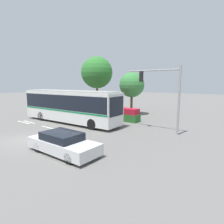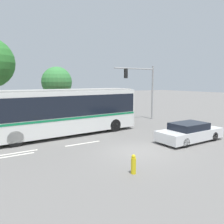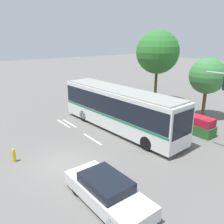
{
  "view_description": "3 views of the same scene",
  "coord_description": "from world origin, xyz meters",
  "px_view_note": "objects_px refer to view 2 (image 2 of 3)",
  "views": [
    {
      "loc": [
        13.24,
        -6.76,
        4.19
      ],
      "look_at": [
        3.58,
        5.65,
        1.74
      ],
      "focal_mm": 30.11,
      "sensor_mm": 36.0,
      "label": 1
    },
    {
      "loc": [
        -7.87,
        -9.85,
        3.96
      ],
      "look_at": [
        2.17,
        6.34,
        1.4
      ],
      "focal_mm": 36.4,
      "sensor_mm": 36.0,
      "label": 2
    },
    {
      "loc": [
        11.45,
        -5.2,
        7.25
      ],
      "look_at": [
        -1.79,
        4.88,
        1.85
      ],
      "focal_mm": 36.97,
      "sensor_mm": 36.0,
      "label": 3
    }
  ],
  "objects_px": {
    "city_bus": "(61,110)",
    "street_tree_centre": "(57,82)",
    "traffic_light_pole": "(144,84)",
    "fire_hydrant": "(133,164)",
    "sedan_foreground": "(189,132)"
  },
  "relations": [
    {
      "from": "city_bus",
      "to": "street_tree_centre",
      "type": "height_order",
      "value": "street_tree_centre"
    },
    {
      "from": "traffic_light_pole",
      "to": "fire_hydrant",
      "type": "relative_size",
      "value": 6.45
    },
    {
      "from": "sedan_foreground",
      "to": "fire_hydrant",
      "type": "relative_size",
      "value": 5.54
    },
    {
      "from": "street_tree_centre",
      "to": "fire_hydrant",
      "type": "relative_size",
      "value": 6.46
    },
    {
      "from": "fire_hydrant",
      "to": "sedan_foreground",
      "type": "bearing_deg",
      "value": 20.0
    },
    {
      "from": "traffic_light_pole",
      "to": "street_tree_centre",
      "type": "relative_size",
      "value": 1.0
    },
    {
      "from": "traffic_light_pole",
      "to": "fire_hydrant",
      "type": "distance_m",
      "value": 14.43
    },
    {
      "from": "city_bus",
      "to": "street_tree_centre",
      "type": "distance_m",
      "value": 8.91
    },
    {
      "from": "city_bus",
      "to": "traffic_light_pole",
      "type": "height_order",
      "value": "traffic_light_pole"
    },
    {
      "from": "traffic_light_pole",
      "to": "street_tree_centre",
      "type": "distance_m",
      "value": 9.33
    },
    {
      "from": "sedan_foreground",
      "to": "traffic_light_pole",
      "type": "distance_m",
      "value": 9.24
    },
    {
      "from": "fire_hydrant",
      "to": "street_tree_centre",
      "type": "bearing_deg",
      "value": 82.4
    },
    {
      "from": "city_bus",
      "to": "sedan_foreground",
      "type": "xyz_separation_m",
      "value": [
        6.68,
        -6.05,
        -1.32
      ]
    },
    {
      "from": "city_bus",
      "to": "fire_hydrant",
      "type": "bearing_deg",
      "value": -91.54
    },
    {
      "from": "city_bus",
      "to": "sedan_foreground",
      "type": "relative_size",
      "value": 2.53
    }
  ]
}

